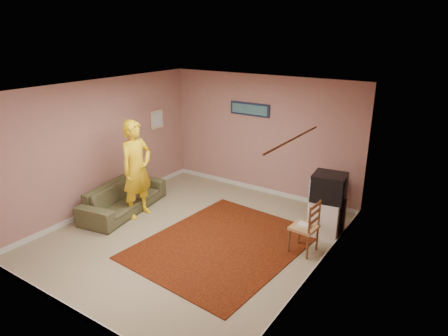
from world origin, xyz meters
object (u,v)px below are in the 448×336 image
Objects in this scene: chair_a at (327,190)px; sofa at (124,197)px; tv_cabinet at (326,217)px; person at (137,169)px; crt_tv at (329,187)px; chair_b at (305,221)px.

sofa is at bearing -137.91° from chair_a.
chair_a is at bearing -68.77° from sofa.
person reaches higher than tv_cabinet.
crt_tv is 4.01m from sofa.
chair_b is at bearing -72.34° from chair_a.
sofa is 1.03× the size of person.
person reaches higher than chair_a.
chair_a is 4.04m from sofa.
person is at bearing -159.64° from tv_cabinet.
chair_a is (-0.29, 0.81, -0.41)m from crt_tv.
crt_tv is at bearing 175.81° from chair_b.
chair_a is 3.71m from person.
tv_cabinet reaches higher than sofa.
chair_a is at bearing 103.09° from crt_tv.
crt_tv is 0.84m from chair_b.
chair_a is at bearing 110.13° from tv_cabinet.
chair_a is at bearing -169.20° from chair_b.
tv_cabinet is 3.96m from sofa.
chair_b is at bearing -78.10° from person.
sofa is (-3.75, -1.28, -0.05)m from tv_cabinet.
chair_b is 3.30m from person.
crt_tv is at bearing -173.32° from tv_cabinet.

